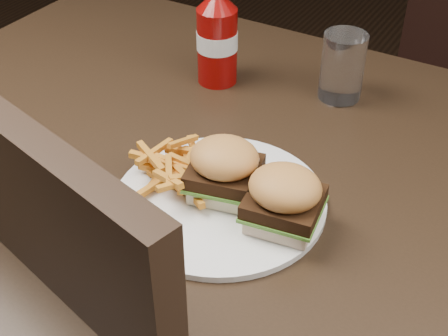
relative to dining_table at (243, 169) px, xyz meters
The scene contains 7 objects.
dining_table is the anchor object (origin of this frame).
plate 0.11m from the dining_table, 77.25° to the right, with size 0.27×0.27×0.01m, color white.
sandwich_half_a 0.10m from the dining_table, 75.59° to the right, with size 0.08×0.07×0.02m, color #F8E2BF.
sandwich_half_b 0.16m from the dining_table, 42.64° to the right, with size 0.08×0.07×0.02m, color beige.
fries_pile 0.11m from the dining_table, 107.76° to the right, with size 0.10×0.10×0.04m, color #C3772B, non-canonical shape.
ketchup_bottle 0.23m from the dining_table, 130.34° to the left, with size 0.06×0.06×0.13m, color #7B0706.
tumbler 0.24m from the dining_table, 76.44° to the left, with size 0.07×0.07×0.11m, color white.
Camera 1 is at (0.33, -0.61, 1.27)m, focal length 50.00 mm.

